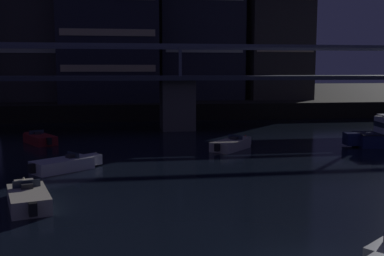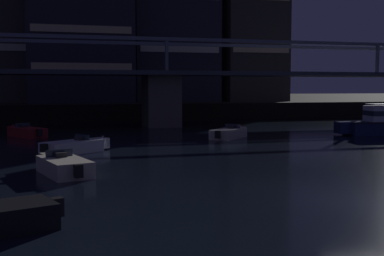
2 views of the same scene
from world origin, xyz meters
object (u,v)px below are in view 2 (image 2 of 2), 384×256
(speedboat_far_left, at_px, (230,133))
(river_bridge, at_px, (161,84))
(tower_central, at_px, (79,15))
(speedboat_mid_center, at_px, (26,132))
(speedboat_near_center, at_px, (75,146))
(speedboat_near_right, at_px, (63,166))

(speedboat_far_left, bearing_deg, river_bridge, 102.00)
(tower_central, bearing_deg, speedboat_mid_center, -103.42)
(speedboat_near_center, xyz_separation_m, speedboat_far_left, (12.95, 6.26, 0.00))
(speedboat_near_center, distance_m, speedboat_near_right, 8.16)
(speedboat_mid_center, bearing_deg, river_bridge, 30.99)
(tower_central, distance_m, speedboat_mid_center, 28.80)
(speedboat_far_left, bearing_deg, speedboat_mid_center, 160.94)
(speedboat_mid_center, bearing_deg, tower_central, 76.58)
(speedboat_mid_center, relative_size, speedboat_far_left, 1.09)
(tower_central, height_order, speedboat_near_center, tower_central)
(river_bridge, bearing_deg, speedboat_far_left, -78.00)
(tower_central, bearing_deg, speedboat_near_center, -93.45)
(river_bridge, distance_m, speedboat_far_left, 14.87)
(speedboat_near_center, height_order, speedboat_near_right, same)
(tower_central, distance_m, speedboat_far_left, 35.03)
(speedboat_near_right, height_order, speedboat_far_left, same)
(river_bridge, relative_size, speedboat_near_center, 22.61)
(speedboat_near_center, bearing_deg, tower_central, 86.55)
(tower_central, distance_m, speedboat_near_right, 46.94)
(speedboat_far_left, bearing_deg, speedboat_near_center, -154.19)
(river_bridge, relative_size, speedboat_near_right, 20.46)
(speedboat_near_right, bearing_deg, speedboat_mid_center, 97.99)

